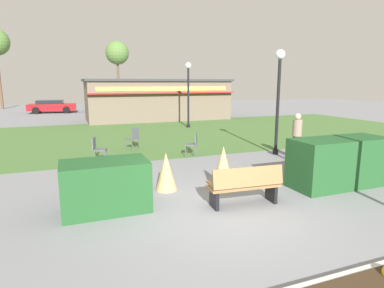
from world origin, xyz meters
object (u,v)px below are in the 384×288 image
(lamppost_mid, at_px, (279,89))
(cafe_chair_east, at_px, (97,147))
(park_bench, at_px, (245,186))
(person_strolling, at_px, (297,136))
(food_kiosk, at_px, (158,99))
(parked_car_center_slot, at_px, (107,105))
(lamppost_far, at_px, (188,87))
(cafe_chair_west, at_px, (193,142))
(trash_bin, at_px, (79,197))
(tree_left_bg, at_px, (117,53))
(parked_car_west_slot, at_px, (52,106))
(cafe_chair_center, at_px, (134,137))

(lamppost_mid, xyz_separation_m, cafe_chair_east, (-6.71, 1.27, -2.02))
(park_bench, bearing_deg, person_strolling, 39.09)
(food_kiosk, bearing_deg, parked_car_center_slot, 107.03)
(lamppost_far, height_order, cafe_chair_west, lamppost_far)
(lamppost_mid, height_order, parked_car_center_slot, lamppost_mid)
(lamppost_mid, xyz_separation_m, trash_bin, (-7.51, -3.45, -2.15))
(cafe_chair_west, distance_m, tree_left_bg, 29.80)
(park_bench, distance_m, person_strolling, 5.45)
(lamppost_mid, height_order, person_strolling, lamppost_mid)
(cafe_chair_east, xyz_separation_m, parked_car_center_slot, (2.96, 21.53, 0.12))
(cafe_chair_east, distance_m, person_strolling, 7.32)
(parked_car_west_slot, bearing_deg, parked_car_center_slot, -0.05)
(park_bench, xyz_separation_m, person_strolling, (4.22, 3.43, 0.38))
(food_kiosk, relative_size, cafe_chair_center, 12.22)
(person_strolling, bearing_deg, lamppost_mid, 106.31)
(park_bench, xyz_separation_m, trash_bin, (-3.57, 0.85, -0.08))
(parked_car_center_slot, bearing_deg, person_strolling, -80.35)
(cafe_chair_east, bearing_deg, cafe_chair_center, 47.06)
(cafe_chair_east, bearing_deg, trash_bin, -99.68)
(parked_car_center_slot, bearing_deg, food_kiosk, -72.97)
(trash_bin, relative_size, cafe_chair_east, 0.90)
(parked_car_west_slot, xyz_separation_m, tree_left_bg, (7.44, 7.31, 5.63))
(lamppost_mid, xyz_separation_m, lamppost_far, (-0.46, 8.58, 0.00))
(lamppost_mid, relative_size, parked_car_center_slot, 0.95)
(lamppost_far, xyz_separation_m, cafe_chair_east, (-6.25, -7.30, -2.02))
(cafe_chair_center, bearing_deg, park_bench, -81.61)
(lamppost_mid, xyz_separation_m, food_kiosk, (-0.99, 13.80, -1.00))
(trash_bin, relative_size, person_strolling, 0.47)
(cafe_chair_east, xyz_separation_m, parked_car_west_slot, (-2.18, 21.54, 0.12))
(food_kiosk, distance_m, cafe_chair_west, 13.09)
(lamppost_mid, relative_size, cafe_chair_west, 4.53)
(park_bench, height_order, tree_left_bg, tree_left_bg)
(park_bench, xyz_separation_m, cafe_chair_center, (-1.09, 7.37, 0.05))
(trash_bin, height_order, tree_left_bg, tree_left_bg)
(park_bench, relative_size, tree_left_bg, 0.22)
(park_bench, relative_size, cafe_chair_west, 1.95)
(cafe_chair_west, xyz_separation_m, parked_car_center_slot, (-0.59, 21.87, 0.12))
(park_bench, relative_size, trash_bin, 2.17)
(lamppost_mid, distance_m, lamppost_far, 8.59)
(cafe_chair_west, height_order, parked_car_center_slot, parked_car_center_slot)
(person_strolling, bearing_deg, food_kiosk, 93.44)
(park_bench, xyz_separation_m, lamppost_far, (3.49, 12.87, 2.06))
(parked_car_west_slot, bearing_deg, cafe_chair_west, -75.32)
(cafe_chair_east, bearing_deg, tree_left_bg, 79.66)
(cafe_chair_east, bearing_deg, person_strolling, -17.03)
(person_strolling, bearing_deg, cafe_chair_west, 150.86)
(food_kiosk, bearing_deg, cafe_chair_west, -99.56)
(cafe_chair_west, distance_m, person_strolling, 3.89)
(lamppost_far, xyz_separation_m, trash_bin, (-7.06, -12.02, -2.15))
(tree_left_bg, bearing_deg, trash_bin, -100.25)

